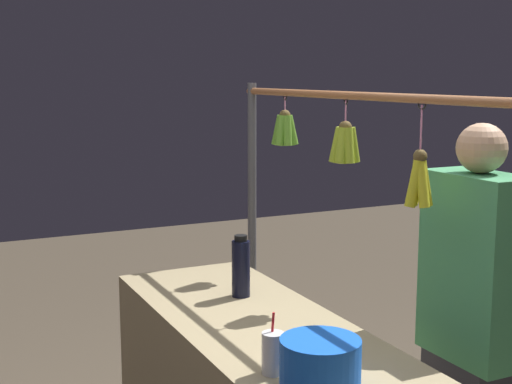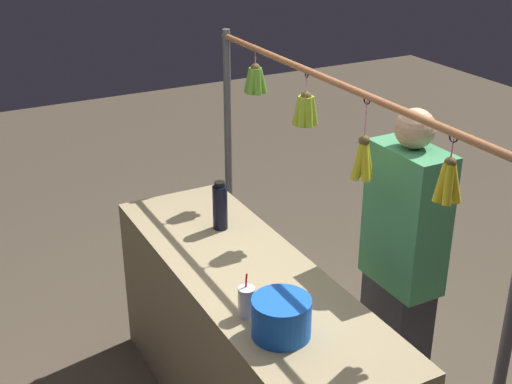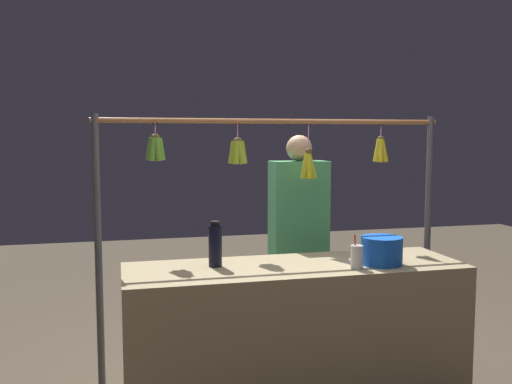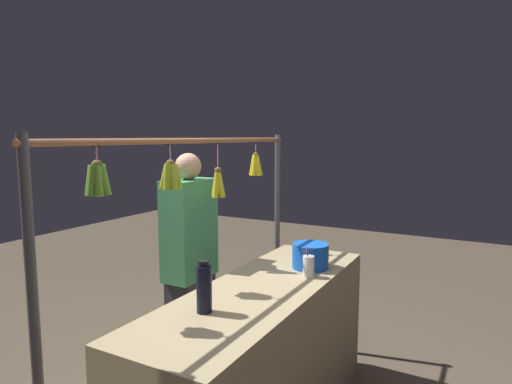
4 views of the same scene
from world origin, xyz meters
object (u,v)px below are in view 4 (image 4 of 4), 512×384
Objects in this scene: blue_bucket at (310,256)px; drink_cup at (308,266)px; water_bottle at (204,288)px; vendor_person at (190,273)px.

blue_bucket is 0.19m from drink_cup.
drink_cup is at bearing 162.43° from water_bottle.
drink_cup is 0.12× the size of vendor_person.
vendor_person reaches higher than water_bottle.
vendor_person is at bearing -138.51° from water_bottle.
water_bottle is 0.96m from blue_bucket.
drink_cup is (-0.76, 0.24, -0.06)m from water_bottle.
vendor_person is (0.24, -0.80, -0.17)m from blue_bucket.
water_bottle is at bearing 41.49° from vendor_person.
blue_bucket is (-0.94, 0.18, -0.04)m from water_bottle.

